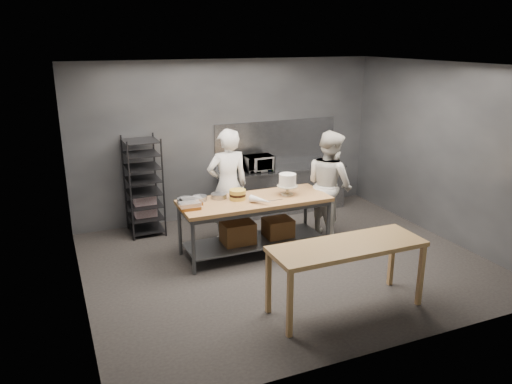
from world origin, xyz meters
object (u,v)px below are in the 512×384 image
(speed_rack, at_px, (144,187))
(frosted_cake_stand, at_px, (287,181))
(chef_behind, at_px, (228,186))
(microwave, at_px, (258,163))
(layer_cake, at_px, (238,195))
(near_counter, at_px, (347,251))
(work_table, at_px, (255,219))
(chef_right, at_px, (329,185))

(speed_rack, bearing_deg, frosted_cake_stand, -37.69)
(chef_behind, xyz_separation_m, frosted_cake_stand, (0.78, -0.68, 0.17))
(chef_behind, bearing_deg, microwave, -134.44)
(microwave, distance_m, layer_cake, 1.87)
(near_counter, bearing_deg, frosted_cake_stand, 84.87)
(work_table, xyz_separation_m, layer_cake, (-0.27, 0.08, 0.43))
(near_counter, bearing_deg, layer_cake, 106.63)
(chef_right, xyz_separation_m, layer_cake, (-1.72, -0.07, 0.06))
(work_table, xyz_separation_m, near_counter, (0.38, -2.09, 0.24))
(work_table, height_order, chef_right, chef_right)
(work_table, bearing_deg, near_counter, -79.65)
(microwave, relative_size, frosted_cake_stand, 1.54)
(work_table, relative_size, chef_right, 1.27)
(chef_right, bearing_deg, layer_cake, 84.41)
(chef_behind, distance_m, layer_cake, 0.59)
(chef_behind, distance_m, microwave, 1.38)
(work_table, xyz_separation_m, frosted_cake_stand, (0.57, -0.01, 0.57))
(layer_cake, bearing_deg, frosted_cake_stand, -6.12)
(layer_cake, bearing_deg, microwave, 56.56)
(layer_cake, bearing_deg, chef_behind, 85.17)
(chef_behind, bearing_deg, chef_right, 163.50)
(near_counter, xyz_separation_m, chef_behind, (-0.60, 2.75, 0.16))
(chef_right, bearing_deg, near_counter, 146.42)
(work_table, height_order, frosted_cake_stand, frosted_cake_stand)
(near_counter, xyz_separation_m, microwave, (0.39, 3.73, 0.24))
(speed_rack, bearing_deg, chef_right, -25.82)
(microwave, distance_m, frosted_cake_stand, 1.67)
(work_table, distance_m, speed_rack, 2.16)
(work_table, distance_m, near_counter, 2.13)
(chef_right, distance_m, layer_cake, 1.72)
(layer_cake, bearing_deg, chef_right, 2.27)
(chef_right, bearing_deg, work_table, 87.84)
(chef_behind, relative_size, chef_right, 1.04)
(chef_right, relative_size, microwave, 3.47)
(chef_right, height_order, frosted_cake_stand, chef_right)
(speed_rack, height_order, frosted_cake_stand, speed_rack)
(microwave, bearing_deg, chef_behind, -135.29)
(near_counter, distance_m, layer_cake, 2.27)
(near_counter, bearing_deg, work_table, 100.35)
(work_table, distance_m, frosted_cake_stand, 0.81)
(frosted_cake_stand, bearing_deg, chef_right, 10.05)
(near_counter, height_order, layer_cake, layer_cake)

